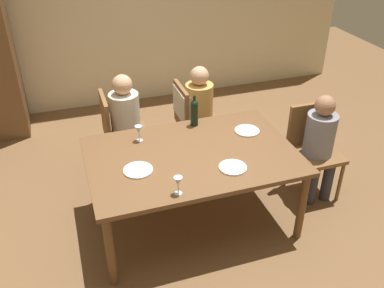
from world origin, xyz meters
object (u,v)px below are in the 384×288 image
(chair_far_right, at_px, (188,114))
(dinner_plate_guest_left, at_px, (233,167))
(wine_glass_centre, at_px, (139,130))
(chair_right_end, at_px, (312,144))
(person_woman_host, at_px, (320,141))
(dining_table, at_px, (192,161))
(dinner_plate_host, at_px, (247,131))
(wine_bottle_tall_green, at_px, (194,112))
(wine_glass_near_left, at_px, (178,182))
(dinner_plate_guest_right, at_px, (138,170))
(person_man_bearded, at_px, (201,107))
(person_man_guest, at_px, (128,118))
(chair_far_left, at_px, (118,130))
(handbag, at_px, (160,156))

(chair_far_right, bearing_deg, dinner_plate_guest_left, -1.31)
(wine_glass_centre, bearing_deg, chair_far_right, 42.74)
(chair_right_end, distance_m, person_woman_host, 0.15)
(dining_table, bearing_deg, dinner_plate_host, 18.64)
(wine_bottle_tall_green, height_order, wine_glass_near_left, wine_bottle_tall_green)
(wine_bottle_tall_green, relative_size, dinner_plate_host, 1.33)
(dinner_plate_guest_left, bearing_deg, wine_bottle_tall_green, 94.83)
(chair_right_end, bearing_deg, dinner_plate_guest_right, 6.08)
(chair_far_right, distance_m, dinner_plate_guest_right, 1.33)
(chair_far_right, bearing_deg, person_man_bearded, 90.00)
(person_man_bearded, xyz_separation_m, wine_glass_centre, (-0.81, -0.61, 0.19))
(person_man_guest, distance_m, dinner_plate_guest_right, 1.08)
(person_woman_host, xyz_separation_m, person_man_bearded, (-0.85, 0.99, 0.01))
(chair_far_left, bearing_deg, dinner_plate_host, 55.25)
(dinner_plate_guest_right, bearing_deg, handbag, 67.63)
(chair_right_end, height_order, wine_bottle_tall_green, wine_bottle_tall_green)
(wine_bottle_tall_green, bearing_deg, dinner_plate_guest_right, -139.27)
(person_man_bearded, relative_size, dinner_plate_host, 4.79)
(person_man_guest, relative_size, wine_glass_near_left, 7.56)
(chair_right_end, bearing_deg, person_woman_host, 90.00)
(wine_glass_near_left, height_order, dinner_plate_guest_right, wine_glass_near_left)
(chair_far_left, bearing_deg, wine_bottle_tall_green, 53.92)
(person_man_bearded, xyz_separation_m, wine_bottle_tall_green, (-0.25, -0.49, 0.23))
(dining_table, distance_m, wine_bottle_tall_green, 0.56)
(chair_far_left, xyz_separation_m, dinner_plate_guest_right, (-0.00, -1.07, 0.20))
(person_woman_host, xyz_separation_m, handbag, (-1.32, 0.99, -0.52))
(wine_glass_near_left, height_order, wine_glass_centre, same)
(chair_far_right, distance_m, person_man_bearded, 0.16)
(person_woman_host, bearing_deg, handbag, -36.90)
(chair_right_end, xyz_separation_m, wine_glass_near_left, (-1.54, -0.57, 0.30))
(person_man_guest, distance_m, wine_glass_near_left, 1.47)
(person_woman_host, distance_m, wine_bottle_tall_green, 1.23)
(chair_right_end, bearing_deg, dinner_plate_guest_left, 21.00)
(person_man_guest, bearing_deg, chair_far_left, -90.00)
(dining_table, height_order, handbag, dining_table)
(dining_table, xyz_separation_m, wine_glass_near_left, (-0.27, -0.48, 0.18))
(wine_glass_centre, bearing_deg, dining_table, -43.39)
(dining_table, height_order, dinner_plate_host, dinner_plate_host)
(wine_bottle_tall_green, bearing_deg, person_man_bearded, 63.37)
(dining_table, height_order, person_woman_host, person_woman_host)
(dining_table, relative_size, wine_glass_centre, 11.99)
(dining_table, bearing_deg, person_man_guest, 111.21)
(dining_table, distance_m, dinner_plate_guest_right, 0.51)
(dinner_plate_host, xyz_separation_m, dinner_plate_guest_right, (-1.10, -0.31, 0.00))
(chair_far_right, xyz_separation_m, chair_far_left, (-0.77, 0.00, -0.06))
(dinner_plate_guest_right, bearing_deg, person_man_bearded, 49.32)
(wine_bottle_tall_green, distance_m, dinner_plate_host, 0.53)
(handbag, bearing_deg, wine_glass_near_left, -98.45)
(dining_table, relative_size, chair_right_end, 1.94)
(chair_far_right, xyz_separation_m, wine_bottle_tall_green, (-0.10, -0.49, 0.28))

